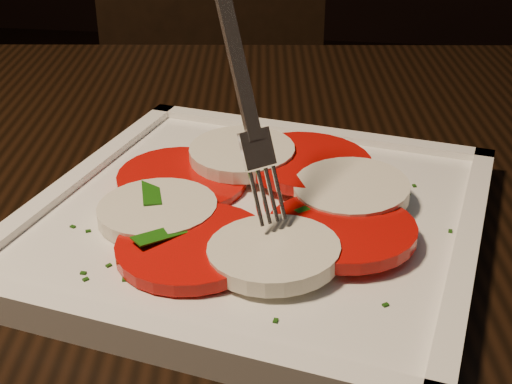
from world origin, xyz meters
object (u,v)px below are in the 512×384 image
object	(u,v)px
table	(207,300)
fork	(230,65)
plate	(256,221)
chair	(215,106)

from	to	relation	value
table	fork	distance (m)	0.23
table	plate	distance (m)	0.13
table	plate	size ratio (longest dim) A/B	4.37
table	fork	size ratio (longest dim) A/B	7.44
table	fork	bearing A→B (deg)	-58.98
chair	plate	xyz separation A→B (m)	(0.19, -0.78, 0.22)
table	chair	world-z (taller)	chair
table	chair	size ratio (longest dim) A/B	1.39
table	fork	xyz separation A→B (m)	(0.03, -0.05, 0.22)
table	plate	world-z (taller)	plate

